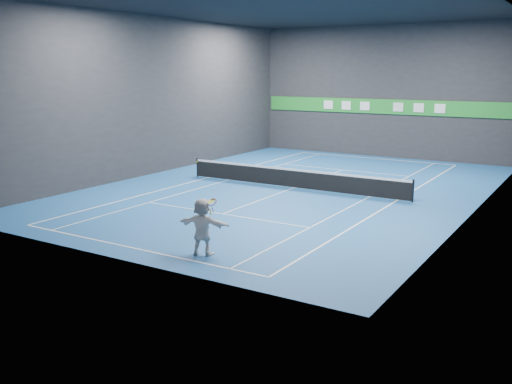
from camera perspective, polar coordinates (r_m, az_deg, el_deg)
The scene contains 20 objects.
ground at distance 29.51m, azimuth 3.76°, elevation 0.41°, with size 26.00×26.00×0.00m, color #1A5293.
ceiling at distance 29.06m, azimuth 4.01°, elevation 18.06°, with size 26.00×26.00×0.00m, color black.
wall_back at distance 40.88m, azimuth 12.54°, elevation 9.75°, with size 18.00×0.10×9.00m, color #272729.
wall_front at distance 18.48m, azimuth -15.44°, elevation 7.14°, with size 18.00×0.10×9.00m, color #272729.
wall_left at distance 34.07m, azimuth -9.82°, elevation 9.45°, with size 0.10×26.00×9.00m, color #272729.
wall_right at distance 26.00m, azimuth 21.89°, elevation 8.01°, with size 0.10×26.00×9.00m, color #272729.
baseline_near at distance 20.10m, azimuth -12.41°, elevation -5.43°, with size 10.98×0.08×0.01m, color white.
baseline_far at distance 40.25m, azimuth 11.72°, elevation 3.32°, with size 10.98×0.08×0.01m, color white.
sideline_doubles_left at distance 32.38m, azimuth -4.86°, elevation 1.44°, with size 0.08×23.78×0.01m, color white.
sideline_doubles_right at distance 27.44m, azimuth 13.94°, elevation -0.81°, with size 0.08×23.78×0.01m, color white.
sideline_singles_left at distance 31.59m, azimuth -2.85°, elevation 1.20°, with size 0.06×23.78×0.01m, color white.
sideline_singles_right at distance 27.87m, azimuth 11.24°, elevation -0.49°, with size 0.06×23.78×0.01m, color white.
service_line_near at distance 24.17m, azimuth -3.37°, elevation -2.20°, with size 8.23×0.06×0.01m, color white.
service_line_far at distance 35.20m, azimuth 8.64°, elevation 2.20°, with size 8.23×0.06×0.01m, color white.
center_service_line at distance 29.51m, azimuth 3.76°, elevation 0.41°, with size 0.06×12.80×0.01m, color white.
player at distance 18.72m, azimuth -5.39°, elevation -3.47°, with size 1.76×0.56×1.90m, color silver.
tennis_ball at distance 18.41m, azimuth -5.97°, elevation 2.99°, with size 0.06×0.06×0.06m, color yellow.
tennis_net at distance 29.40m, azimuth 3.77°, elevation 1.44°, with size 12.50×0.10×1.07m.
sponsor_banner at distance 40.87m, azimuth 12.44°, elevation 8.35°, with size 17.64×0.11×1.00m.
tennis_racket at distance 18.34m, azimuth -4.41°, elevation -1.17°, with size 0.45×0.34×0.62m.
Camera 1 is at (13.47, -25.57, 5.95)m, focal length 40.00 mm.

